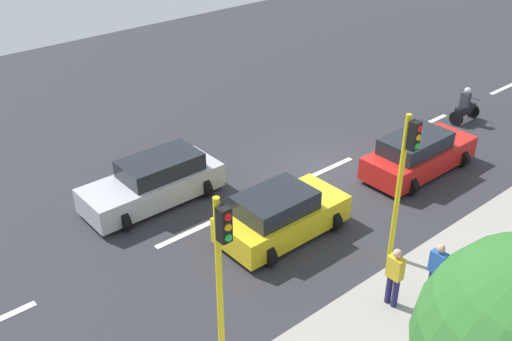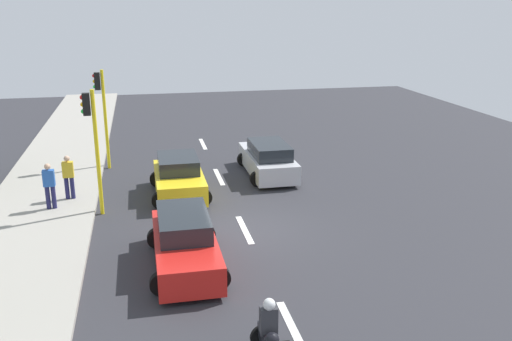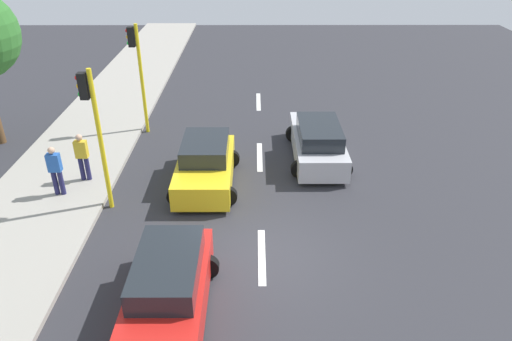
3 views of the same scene
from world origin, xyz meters
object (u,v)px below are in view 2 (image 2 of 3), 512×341
Objects in this scene: motorcycle at (270,338)px; pedestrian_by_tree at (68,176)px; car_red at (185,243)px; pedestrian_near_signal at (49,185)px; car_silver at (268,160)px; car_yellow_cab at (179,178)px; traffic_light_midblock at (102,105)px; traffic_light_corner at (93,135)px.

motorcycle is 12.36m from pedestrian_by_tree.
car_red is 6.86m from pedestrian_near_signal.
car_red is at bearing 61.77° from car_silver.
pedestrian_near_signal is (5.70, -10.26, 0.42)m from motorcycle.
pedestrian_by_tree is (5.15, -11.22, 0.42)m from motorcycle.
car_silver is 1.15× the size of car_yellow_cab.
car_red is 7.32m from pedestrian_by_tree.
motorcycle is 16.27m from traffic_light_midblock.
motorcycle is at bearing 119.06° from pedestrian_near_signal.
traffic_light_corner is at bearing 127.05° from pedestrian_by_tree.
car_yellow_cab is at bearing 179.69° from pedestrian_by_tree.
car_yellow_cab is (4.03, 1.84, -0.00)m from car_silver.
motorcycle is at bearing 112.42° from traffic_light_corner.
motorcycle is (-1.32, 4.99, -0.07)m from car_red.
traffic_light_midblock is (2.68, -10.61, 2.22)m from car_red.
pedestrian_near_signal is 0.38× the size of traffic_light_corner.
motorcycle is at bearing 104.39° from traffic_light_midblock.
pedestrian_near_signal is 5.91m from traffic_light_midblock.
car_red is at bearing 87.27° from car_yellow_cab.
traffic_light_corner is (-1.14, 1.52, 1.87)m from pedestrian_by_tree.
traffic_light_midblock is at bearing -55.90° from car_yellow_cab.
motorcycle is 0.34× the size of traffic_light_midblock.
pedestrian_by_tree is at bearing 75.35° from traffic_light_midblock.
car_red is 1.00× the size of traffic_light_corner.
traffic_light_midblock is at bearing -90.00° from traffic_light_corner.
pedestrian_near_signal is at bearing -18.06° from traffic_light_corner.
traffic_light_corner reaches higher than car_silver.
motorcycle is 11.75m from pedestrian_near_signal.
car_yellow_cab is 2.35× the size of pedestrian_near_signal.
car_silver is 9.15m from pedestrian_near_signal.
pedestrian_near_signal reaches higher than motorcycle.
pedestrian_near_signal is 1.11m from pedestrian_by_tree.
traffic_light_midblock reaches higher than pedestrian_near_signal.
motorcycle is at bearing 114.64° from pedestrian_by_tree.
car_red is 5.86m from traffic_light_corner.
motorcycle is (3.00, 13.05, -0.07)m from car_silver.
car_silver is 2.70× the size of pedestrian_by_tree.
pedestrian_near_signal is 0.38× the size of traffic_light_midblock.
car_yellow_cab is 4.78m from pedestrian_near_signal.
car_red and car_silver have the same top height.
car_red is 11.17m from traffic_light_midblock.
car_silver is 4.43m from car_yellow_cab.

